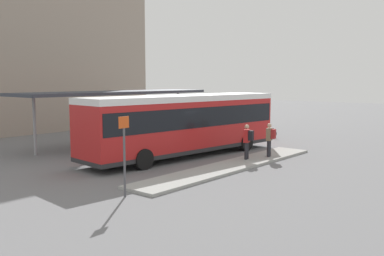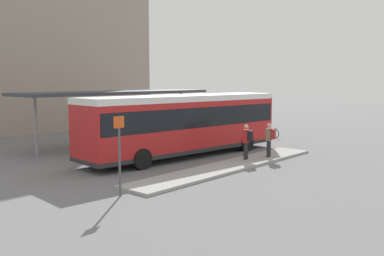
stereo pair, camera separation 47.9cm
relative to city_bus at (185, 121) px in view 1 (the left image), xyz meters
The scene contains 13 objects.
ground_plane 1.89m from the city_bus, behind, with size 120.00×120.00×0.00m, color slate.
curb_island 4.07m from the city_bus, 101.56° to the right, with size 12.19×1.80×0.12m.
city_bus is the anchor object (origin of this frame).
pedestrian_waiting 3.56m from the city_bus, 75.59° to the right, with size 0.47×0.52×1.73m.
pedestrian_companion 4.51m from the city_bus, 60.15° to the right, with size 0.47×0.51×1.72m.
bicycle_black 9.56m from the city_bus, ahead, with size 0.48×1.60×0.70m.
bicycle_yellow 9.81m from the city_bus, ahead, with size 0.48×1.53×0.66m.
bicycle_orange 9.55m from the city_bus, 10.85° to the left, with size 0.48×1.54×0.67m.
bicycle_white 9.95m from the city_bus, 14.26° to the left, with size 0.48×1.78×0.76m.
station_shelter 6.54m from the city_bus, 82.99° to the left, with size 13.51×3.25×3.34m.
potted_planter_near_shelter 5.66m from the city_bus, 38.84° to the left, with size 0.71×0.71×1.13m.
platform_sign 8.20m from the city_bus, 153.60° to the right, with size 0.44×0.08×2.80m.
station_building 22.35m from the city_bus, 87.29° to the left, with size 20.09×12.94×19.15m.
Camera 1 is at (-16.90, -14.75, 4.03)m, focal length 40.00 mm.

